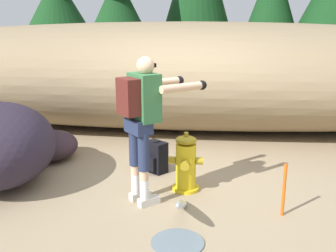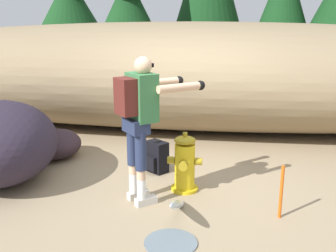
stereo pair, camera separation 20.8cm
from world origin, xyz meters
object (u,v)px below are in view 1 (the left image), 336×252
Objects in this scene: utility_worker at (144,112)px; spare_backpack at (156,157)px; boulder_small at (52,145)px; fire_hydrant at (186,164)px; survey_stake at (284,190)px.

utility_worker reaches higher than spare_backpack.
spare_backpack is 1.69m from boulder_small.
boulder_small is at bearing 156.40° from fire_hydrant.
boulder_small is (-2.11, 0.92, -0.13)m from fire_hydrant.
survey_stake reaches higher than boulder_small.
spare_backpack is (-0.00, 0.95, -0.87)m from utility_worker.
survey_stake reaches higher than spare_backpack.
fire_hydrant is 0.93× the size of boulder_small.
boulder_small is 1.35× the size of survey_stake.
survey_stake is at bearing -24.80° from boulder_small.
spare_backpack is at bearing -12.00° from boulder_small.
spare_backpack is 0.58× the size of boulder_small.
boulder_small is (-1.66, 1.31, -0.87)m from utility_worker.
spare_backpack is at bearing 49.93° from utility_worker.
fire_hydrant is at bearing -0.28° from utility_worker.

